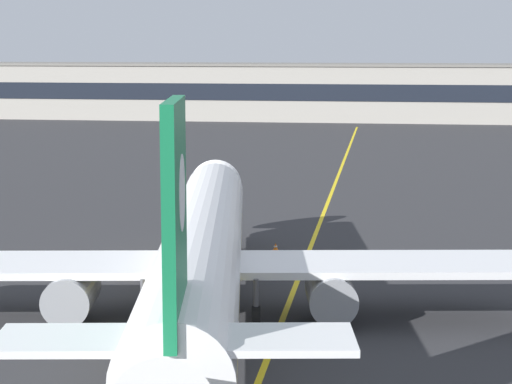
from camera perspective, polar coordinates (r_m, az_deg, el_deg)
The scene contains 4 objects.
taxiway_centreline at distance 61.81m, azimuth 3.27°, elevation -3.43°, with size 0.30×180.00×0.01m, color yellow.
airliner_foreground at distance 45.17m, azimuth -3.33°, elevation -3.73°, with size 32.36×41.44×11.65m.
safety_cone_by_nose_gear at distance 60.99m, azimuth 1.19°, elevation -3.35°, with size 0.44×0.44×0.55m.
terminal_building at distance 163.43m, azimuth 8.97°, elevation 5.96°, with size 166.24×12.40×9.70m.
Camera 1 is at (4.55, -30.18, 13.35)m, focal length 66.24 mm.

